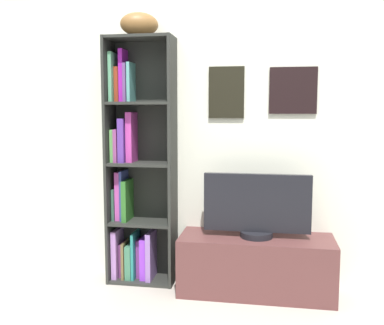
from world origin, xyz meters
TOP-DOWN VIEW (x-y plane):
  - back_wall at (0.00, 1.13)m, footprint 4.80×0.08m
  - bookshelf at (-0.45, 1.00)m, footprint 0.48×0.24m
  - football at (-0.39, 0.98)m, footprint 0.31×0.26m
  - tv_stand at (0.43, 0.90)m, footprint 1.04×0.40m
  - television at (0.43, 0.90)m, footprint 0.72×0.22m

SIDE VIEW (x-z plane):
  - tv_stand at x=0.43m, z-range 0.00..0.39m
  - television at x=0.43m, z-range 0.39..0.82m
  - bookshelf at x=-0.45m, z-range -0.10..1.66m
  - back_wall at x=0.00m, z-range 0.00..2.48m
  - football at x=-0.39m, z-range 1.76..1.92m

